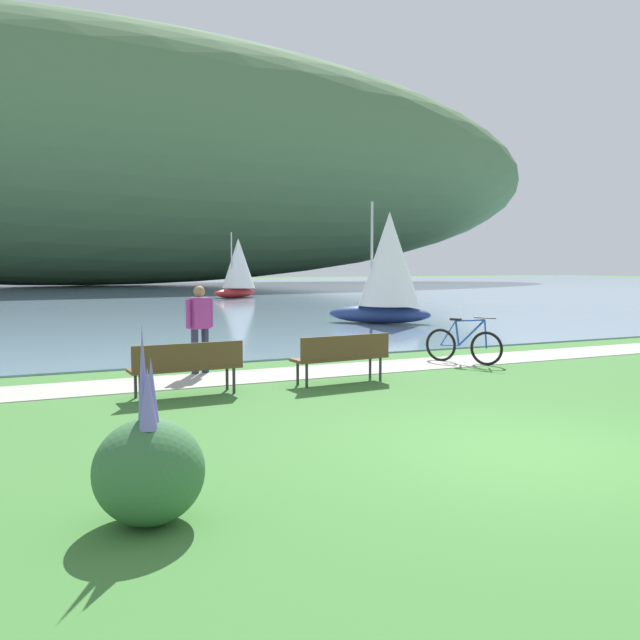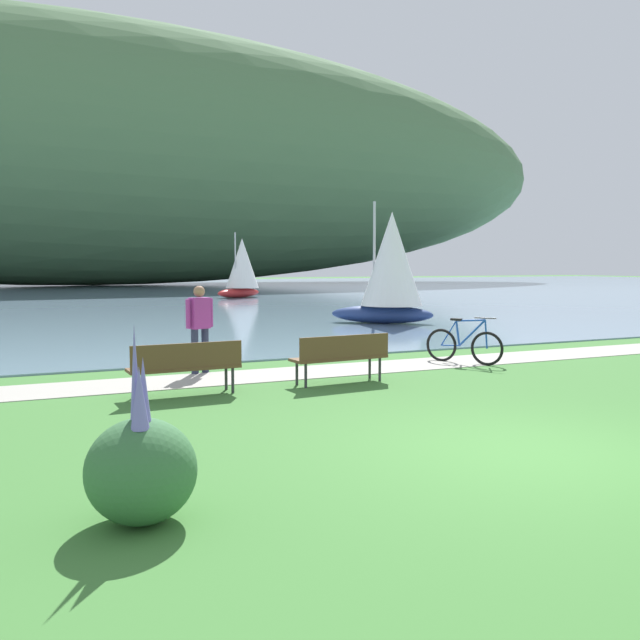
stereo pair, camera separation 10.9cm
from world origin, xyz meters
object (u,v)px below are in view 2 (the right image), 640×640
at_px(park_bench_near_camera, 341,354).
at_px(person_at_shoreline, 200,324).
at_px(park_bench_further_along, 185,364).
at_px(bicycle_leaning_near_bench, 464,345).
at_px(sailboat_toward_hillside, 390,266).
at_px(sailboat_nearest_to_shore, 242,267).

xyz_separation_m(park_bench_near_camera, person_at_shoreline, (-2.02, 2.13, 0.46)).
relative_size(park_bench_further_along, person_at_shoreline, 1.06).
bearing_deg(park_bench_further_along, bicycle_leaning_near_bench, 10.17).
bearing_deg(sailboat_toward_hillside, person_at_shoreline, -138.45).
relative_size(park_bench_near_camera, park_bench_further_along, 1.01).
distance_m(park_bench_further_along, bicycle_leaning_near_bench, 6.37).
bearing_deg(bicycle_leaning_near_bench, sailboat_toward_hillside, 69.30).
distance_m(park_bench_near_camera, bicycle_leaning_near_bench, 3.64).
distance_m(park_bench_further_along, person_at_shoreline, 2.34).
bearing_deg(park_bench_near_camera, park_bench_further_along, -179.59).
bearing_deg(park_bench_further_along, park_bench_near_camera, 0.41).
distance_m(park_bench_near_camera, person_at_shoreline, 2.97).
bearing_deg(person_at_shoreline, park_bench_further_along, -110.12).
relative_size(bicycle_leaning_near_bench, sailboat_toward_hillside, 0.37).
bearing_deg(bicycle_leaning_near_bench, sailboat_nearest_to_shore, 81.34).
height_order(bicycle_leaning_near_bench, sailboat_nearest_to_shore, sailboat_nearest_to_shore).
xyz_separation_m(park_bench_near_camera, park_bench_further_along, (-2.80, -0.02, 0.00)).
relative_size(bicycle_leaning_near_bench, person_at_shoreline, 0.92).
relative_size(park_bench_further_along, bicycle_leaning_near_bench, 1.16).
relative_size(park_bench_near_camera, bicycle_leaning_near_bench, 1.16).
height_order(park_bench_further_along, person_at_shoreline, person_at_shoreline).
xyz_separation_m(park_bench_further_along, bicycle_leaning_near_bench, (6.27, 1.13, -0.12)).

